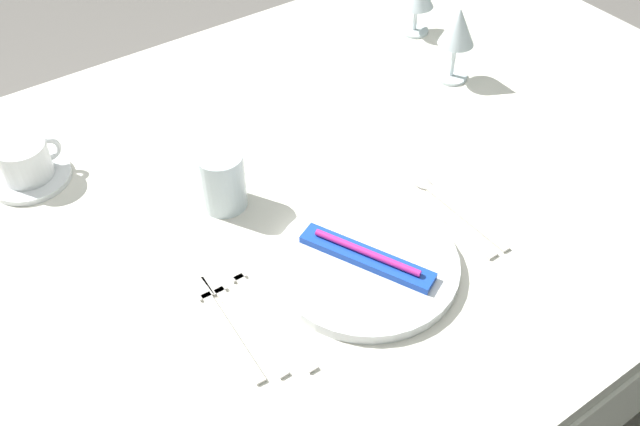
# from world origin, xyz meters

# --- Properties ---
(ground_plane) EXTENTS (6.00, 6.00, 0.00)m
(ground_plane) POSITION_xyz_m (0.00, 0.00, 0.00)
(ground_plane) COLOR slate
(dining_table) EXTENTS (1.80, 1.11, 0.74)m
(dining_table) POSITION_xyz_m (0.00, 0.00, 0.66)
(dining_table) COLOR silver
(dining_table) RESTS_ON ground
(dinner_plate) EXTENTS (0.28, 0.28, 0.02)m
(dinner_plate) POSITION_xyz_m (-0.03, -0.21, 0.75)
(dinner_plate) COLOR white
(dinner_plate) RESTS_ON dining_table
(toothbrush_package) EXTENTS (0.12, 0.21, 0.02)m
(toothbrush_package) POSITION_xyz_m (-0.03, -0.21, 0.77)
(toothbrush_package) COLOR blue
(toothbrush_package) RESTS_ON dinner_plate
(fork_outer) EXTENTS (0.02, 0.23, 0.00)m
(fork_outer) POSITION_xyz_m (-0.19, -0.19, 0.74)
(fork_outer) COLOR beige
(fork_outer) RESTS_ON dining_table
(fork_inner) EXTENTS (0.02, 0.21, 0.00)m
(fork_inner) POSITION_xyz_m (-0.23, -0.18, 0.74)
(fork_inner) COLOR beige
(fork_inner) RESTS_ON dining_table
(fork_salad) EXTENTS (0.03, 0.21, 0.00)m
(fork_salad) POSITION_xyz_m (-0.25, -0.18, 0.74)
(fork_salad) COLOR beige
(fork_salad) RESTS_ON dining_table
(dinner_knife) EXTENTS (0.02, 0.24, 0.00)m
(dinner_knife) POSITION_xyz_m (0.14, -0.19, 0.74)
(dinner_knife) COLOR beige
(dinner_knife) RESTS_ON dining_table
(spoon_soup) EXTENTS (0.03, 0.21, 0.01)m
(spoon_soup) POSITION_xyz_m (0.17, -0.17, 0.74)
(spoon_soup) COLOR beige
(spoon_soup) RESTS_ON dining_table
(saucer_left) EXTENTS (0.14, 0.14, 0.01)m
(saucer_left) POSITION_xyz_m (-0.37, 0.28, 0.74)
(saucer_left) COLOR white
(saucer_left) RESTS_ON dining_table
(coffee_cup_left) EXTENTS (0.11, 0.08, 0.06)m
(coffee_cup_left) POSITION_xyz_m (-0.37, 0.28, 0.78)
(coffee_cup_left) COLOR white
(coffee_cup_left) RESTS_ON saucer_left
(wine_glass_left) EXTENTS (0.07, 0.07, 0.15)m
(wine_glass_left) POSITION_xyz_m (0.43, 0.10, 0.85)
(wine_glass_left) COLOR silver
(wine_glass_left) RESTS_ON dining_table
(drink_tumbler) EXTENTS (0.08, 0.08, 0.10)m
(drink_tumbler) POSITION_xyz_m (-0.13, 0.04, 0.78)
(drink_tumbler) COLOR silver
(drink_tumbler) RESTS_ON dining_table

